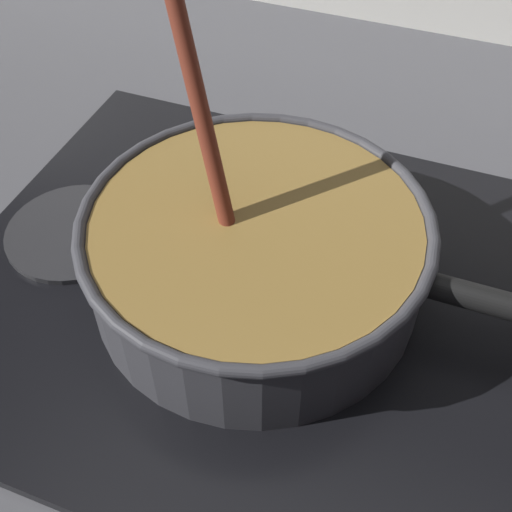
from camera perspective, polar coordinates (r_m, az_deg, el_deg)
name	(u,v)px	position (r m, az deg, el deg)	size (l,w,h in m)	color
ground	(48,498)	(0.55, -17.84, -19.62)	(2.40, 1.60, 0.04)	#4C4C51
hob_plate	(256,291)	(0.60, 0.00, -3.08)	(0.56, 0.48, 0.01)	black
burner_ring	(256,284)	(0.60, 0.00, -2.46)	(0.20, 0.20, 0.01)	#592D0C
spare_burner	(74,232)	(0.67, -15.72, 2.08)	(0.13, 0.13, 0.01)	#262628
cooking_pan	(257,252)	(0.56, 0.13, 0.34)	(0.47, 0.30, 0.30)	#38383D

